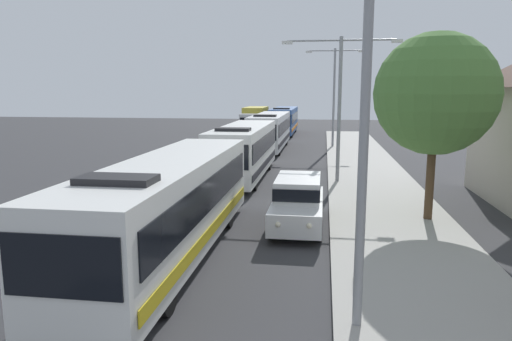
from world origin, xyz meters
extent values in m
cube|color=silver|center=(-1.30, 10.64, 1.70)|extent=(2.50, 12.08, 2.70)
cube|color=black|center=(-0.03, 10.64, 2.05)|extent=(0.04, 11.11, 1.00)
cube|color=black|center=(-2.57, 10.64, 2.05)|extent=(0.04, 11.11, 1.00)
cube|color=black|center=(-1.30, 4.59, 2.00)|extent=(2.30, 0.04, 1.20)
cube|color=gold|center=(-0.02, 10.64, 0.90)|extent=(0.03, 11.47, 0.36)
cube|color=black|center=(-1.30, 7.02, 3.13)|extent=(1.75, 0.90, 0.16)
cylinder|color=black|center=(-0.20, 6.90, 0.50)|extent=(0.28, 1.00, 1.00)
cylinder|color=black|center=(-2.40, 6.90, 0.50)|extent=(0.28, 1.00, 1.00)
cylinder|color=black|center=(-0.20, 13.97, 0.50)|extent=(0.28, 1.00, 1.00)
cylinder|color=black|center=(-2.40, 13.97, 0.50)|extent=(0.28, 1.00, 1.00)
cube|color=silver|center=(-1.30, 24.00, 1.70)|extent=(2.50, 10.84, 2.70)
cube|color=black|center=(-0.03, 24.00, 2.05)|extent=(0.04, 9.97, 1.00)
cube|color=black|center=(-2.57, 24.00, 2.05)|extent=(0.04, 9.97, 1.00)
cube|color=black|center=(-1.30, 18.56, 2.00)|extent=(2.30, 0.04, 1.20)
cube|color=black|center=(-0.02, 24.00, 0.90)|extent=(0.03, 10.29, 0.36)
cube|color=black|center=(-1.30, 20.75, 3.13)|extent=(1.75, 0.90, 0.16)
cylinder|color=black|center=(-0.20, 20.64, 0.50)|extent=(0.28, 1.00, 1.00)
cylinder|color=black|center=(-2.40, 20.64, 0.50)|extent=(0.28, 1.00, 1.00)
cylinder|color=black|center=(-0.20, 26.98, 0.50)|extent=(0.28, 1.00, 1.00)
cylinder|color=black|center=(-2.40, 26.98, 0.50)|extent=(0.28, 1.00, 1.00)
cube|color=silver|center=(-1.30, 37.48, 1.70)|extent=(2.50, 12.00, 2.70)
cube|color=black|center=(-0.03, 37.48, 2.05)|extent=(0.04, 11.04, 1.00)
cube|color=black|center=(-2.57, 37.48, 2.05)|extent=(0.04, 11.04, 1.00)
cube|color=black|center=(-1.30, 31.46, 2.00)|extent=(2.30, 0.04, 1.20)
cube|color=black|center=(-0.02, 37.48, 0.90)|extent=(0.03, 11.40, 0.36)
cube|color=black|center=(-1.30, 33.88, 3.13)|extent=(1.75, 0.90, 0.16)
cylinder|color=black|center=(-0.20, 33.76, 0.50)|extent=(0.28, 1.00, 1.00)
cylinder|color=black|center=(-2.40, 33.76, 0.50)|extent=(0.28, 1.00, 1.00)
cylinder|color=black|center=(-0.20, 40.78, 0.50)|extent=(0.28, 1.00, 1.00)
cylinder|color=black|center=(-2.40, 40.78, 0.50)|extent=(0.28, 1.00, 1.00)
cube|color=#284C8C|center=(-1.30, 51.55, 1.70)|extent=(2.50, 11.38, 2.70)
cube|color=black|center=(-0.03, 51.55, 2.05)|extent=(0.04, 10.47, 1.00)
cube|color=black|center=(-2.57, 51.55, 2.05)|extent=(0.04, 10.47, 1.00)
cube|color=black|center=(-1.30, 45.83, 2.00)|extent=(2.30, 0.04, 1.20)
cube|color=orange|center=(-0.02, 51.55, 0.90)|extent=(0.03, 10.81, 0.36)
cube|color=black|center=(-1.30, 48.13, 3.13)|extent=(1.75, 0.90, 0.16)
cylinder|color=black|center=(-0.20, 48.02, 0.50)|extent=(0.28, 1.00, 1.00)
cylinder|color=black|center=(-2.40, 48.02, 0.50)|extent=(0.28, 1.00, 1.00)
cylinder|color=black|center=(-0.20, 54.67, 0.50)|extent=(0.28, 1.00, 1.00)
cylinder|color=black|center=(-2.40, 54.67, 0.50)|extent=(0.28, 1.00, 1.00)
cube|color=white|center=(2.40, 14.34, 0.70)|extent=(1.84, 4.92, 0.80)
cube|color=white|center=(2.40, 14.49, 1.50)|extent=(1.62, 2.85, 0.80)
cube|color=black|center=(2.40, 14.49, 1.50)|extent=(1.66, 2.95, 0.44)
sphere|color=#F9EFCC|center=(1.89, 11.87, 0.80)|extent=(0.18, 0.18, 0.18)
sphere|color=#F9EFCC|center=(2.91, 11.87, 0.80)|extent=(0.18, 0.18, 0.18)
cylinder|color=black|center=(1.58, 12.82, 0.35)|extent=(0.22, 0.70, 0.70)
cylinder|color=black|center=(3.22, 12.82, 0.35)|extent=(0.22, 0.70, 0.70)
cylinder|color=black|center=(1.58, 15.87, 0.35)|extent=(0.22, 0.70, 0.70)
cylinder|color=black|center=(3.22, 15.87, 0.35)|extent=(0.22, 0.70, 0.70)
cube|color=white|center=(-4.60, 47.66, 1.45)|extent=(2.30, 1.80, 2.20)
cube|color=gold|center=(-4.60, 51.36, 1.80)|extent=(2.35, 5.60, 2.70)
cube|color=black|center=(-4.60, 46.74, 1.75)|extent=(2.07, 0.04, 0.90)
cylinder|color=black|center=(-5.63, 47.66, 0.45)|extent=(0.26, 0.90, 0.90)
cylinder|color=black|center=(-3.57, 47.66, 0.45)|extent=(0.26, 0.90, 0.90)
cylinder|color=black|center=(-5.63, 52.50, 0.45)|extent=(0.26, 0.90, 0.90)
cylinder|color=black|center=(-3.57, 52.50, 0.45)|extent=(0.26, 0.90, 0.90)
cylinder|color=gray|center=(4.10, 6.81, 4.37)|extent=(0.20, 0.20, 8.44)
cylinder|color=gray|center=(4.10, 23.12, 4.03)|extent=(0.20, 0.20, 7.76)
cylinder|color=gray|center=(2.67, 23.12, 7.71)|extent=(2.86, 0.10, 0.10)
cube|color=silver|center=(1.24, 23.12, 7.63)|extent=(0.56, 0.28, 0.16)
cylinder|color=gray|center=(5.53, 23.12, 7.71)|extent=(2.86, 0.10, 0.10)
cube|color=silver|center=(6.96, 23.12, 7.63)|extent=(0.56, 0.28, 0.16)
cylinder|color=gray|center=(4.10, 39.43, 4.41)|extent=(0.20, 0.20, 8.53)
cylinder|color=gray|center=(2.97, 39.43, 8.48)|extent=(2.25, 0.10, 0.10)
cube|color=silver|center=(1.85, 39.43, 8.40)|extent=(0.56, 0.28, 0.16)
cylinder|color=gray|center=(5.23, 39.43, 8.48)|extent=(2.25, 0.10, 0.10)
cube|color=silver|center=(6.35, 39.43, 8.40)|extent=(0.56, 0.28, 0.16)
cylinder|color=#4C3823|center=(7.41, 15.76, 1.64)|extent=(0.32, 0.32, 2.99)
sphere|color=#4C7A38|center=(7.41, 15.76, 4.98)|extent=(4.60, 4.60, 4.60)
camera|label=1|loc=(3.30, -2.77, 5.13)|focal=32.84mm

